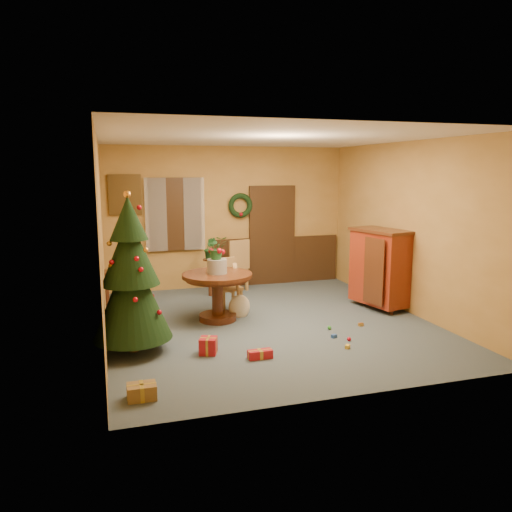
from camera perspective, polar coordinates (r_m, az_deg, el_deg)
name	(u,v)px	position (r m, az deg, el deg)	size (l,w,h in m)	color
room_envelope	(238,233)	(10.43, -2.05, 2.60)	(5.50, 5.50, 5.50)	#35424D
dining_table	(217,288)	(8.10, -4.44, -3.62)	(1.13, 1.13, 0.78)	#33140B
urn	(217,266)	(8.02, -4.47, -1.18)	(0.32, 0.32, 0.23)	slate
centerpiece_plant	(217,248)	(7.97, -4.50, 0.95)	(0.33, 0.29, 0.37)	#1E4C23
chair_near	(227,283)	(8.62, -3.38, -3.11)	(0.47, 0.47, 0.92)	olive
chair_far	(236,263)	(10.07, -2.26, -0.84)	(0.57, 0.57, 1.05)	olive
guitar	(239,292)	(8.27, -1.93, -4.12)	(0.37, 0.17, 0.86)	beige
plant_stand	(210,273)	(9.71, -5.23, -1.93)	(0.28, 0.28, 0.73)	#33140B
stand_plant	(210,248)	(9.62, -5.27, 0.90)	(0.23, 0.19, 0.42)	#19471E
christmas_tree	(131,277)	(6.78, -14.12, -2.36)	(1.05, 1.05, 2.16)	#382111
writing_desk	(125,279)	(9.19, -14.72, -2.55)	(0.78, 0.43, 0.67)	#33140B
sideboard	(380,266)	(9.03, 13.97, -1.13)	(0.81, 1.20, 1.41)	#532009
gift_a	(142,392)	(5.66, -12.92, -14.87)	(0.31, 0.23, 0.17)	brown
gift_b	(208,346)	(6.78, -5.48, -10.17)	(0.28, 0.28, 0.22)	maroon
gift_c	(132,336)	(7.47, -13.98, -8.89)	(0.27, 0.23, 0.13)	brown
gift_d	(260,354)	(6.61, 0.47, -11.15)	(0.32, 0.14, 0.11)	maroon
toy_a	(334,336)	(7.46, 8.90, -9.04)	(0.08, 0.05, 0.05)	#234A99
toy_b	(329,328)	(7.82, 8.39, -8.10)	(0.06, 0.06, 0.06)	#2C9227
toy_c	(347,347)	(7.07, 10.41, -10.15)	(0.08, 0.05, 0.05)	gold
toy_d	(349,339)	(7.36, 10.59, -9.31)	(0.06, 0.06, 0.06)	#B10B1C
toy_e	(361,325)	(8.07, 11.88, -7.68)	(0.08, 0.05, 0.05)	gold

